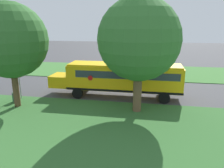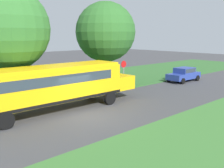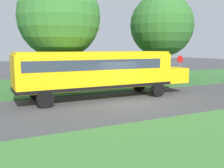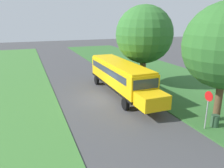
{
  "view_description": "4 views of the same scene",
  "coord_description": "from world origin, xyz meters",
  "px_view_note": "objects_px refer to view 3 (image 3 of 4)",
  "views": [
    {
      "loc": [
        -21.94,
        -3.37,
        6.8
      ],
      "look_at": [
        -1.94,
        0.12,
        1.1
      ],
      "focal_mm": 35.0,
      "sensor_mm": 36.0,
      "label": 1
    },
    {
      "loc": [
        13.42,
        -9.78,
        5.25
      ],
      "look_at": [
        0.22,
        2.23,
        1.86
      ],
      "focal_mm": 42.0,
      "sensor_mm": 36.0,
      "label": 2
    },
    {
      "loc": [
        13.83,
        -7.92,
        3.4
      ],
      "look_at": [
        0.1,
        -1.06,
        1.29
      ],
      "focal_mm": 42.0,
      "sensor_mm": 36.0,
      "label": 3
    },
    {
      "loc": [
        6.15,
        18.32,
        7.22
      ],
      "look_at": [
        -0.32,
        1.78,
        1.93
      ],
      "focal_mm": 35.0,
      "sensor_mm": 36.0,
      "label": 4
    }
  ],
  "objects_px": {
    "trash_bin": "(173,80)",
    "oak_tree_roadside_mid": "(162,25)",
    "school_bus": "(100,70)",
    "stop_sign": "(180,67)",
    "oak_tree_beside_bus": "(59,17)"
  },
  "relations": [
    {
      "from": "trash_bin",
      "to": "oak_tree_roadside_mid",
      "type": "bearing_deg",
      "value": -142.88
    },
    {
      "from": "oak_tree_roadside_mid",
      "to": "trash_bin",
      "type": "bearing_deg",
      "value": 37.12
    },
    {
      "from": "oak_tree_beside_bus",
      "to": "oak_tree_roadside_mid",
      "type": "distance_m",
      "value": 10.04
    },
    {
      "from": "oak_tree_roadside_mid",
      "to": "stop_sign",
      "type": "height_order",
      "value": "oak_tree_roadside_mid"
    },
    {
      "from": "oak_tree_roadside_mid",
      "to": "stop_sign",
      "type": "distance_m",
      "value": 4.32
    },
    {
      "from": "school_bus",
      "to": "oak_tree_beside_bus",
      "type": "bearing_deg",
      "value": -151.89
    },
    {
      "from": "school_bus",
      "to": "oak_tree_beside_bus",
      "type": "height_order",
      "value": "oak_tree_beside_bus"
    },
    {
      "from": "oak_tree_beside_bus",
      "to": "stop_sign",
      "type": "distance_m",
      "value": 11.5
    },
    {
      "from": "school_bus",
      "to": "oak_tree_roadside_mid",
      "type": "xyz_separation_m",
      "value": [
        -4.21,
        8.2,
        3.64
      ]
    },
    {
      "from": "school_bus",
      "to": "stop_sign",
      "type": "distance_m",
      "value": 9.28
    },
    {
      "from": "oak_tree_beside_bus",
      "to": "oak_tree_roadside_mid",
      "type": "xyz_separation_m",
      "value": [
        -0.83,
        10.0,
        -0.08
      ]
    },
    {
      "from": "oak_tree_beside_bus",
      "to": "oak_tree_roadside_mid",
      "type": "bearing_deg",
      "value": 94.77
    },
    {
      "from": "school_bus",
      "to": "trash_bin",
      "type": "height_order",
      "value": "school_bus"
    },
    {
      "from": "oak_tree_beside_bus",
      "to": "stop_sign",
      "type": "height_order",
      "value": "oak_tree_beside_bus"
    },
    {
      "from": "stop_sign",
      "to": "oak_tree_roadside_mid",
      "type": "bearing_deg",
      "value": -157.47
    }
  ]
}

